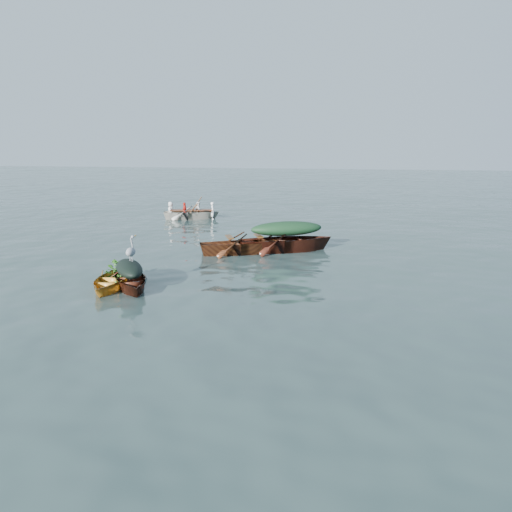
{
  "coord_description": "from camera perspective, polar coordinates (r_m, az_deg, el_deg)",
  "views": [
    {
      "loc": [
        3.66,
        -12.41,
        3.77
      ],
      "look_at": [
        0.65,
        1.94,
        0.5
      ],
      "focal_mm": 35.0,
      "sensor_mm": 36.0,
      "label": 1
    }
  ],
  "objects": [
    {
      "name": "ground",
      "position": [
        13.48,
        -4.41,
        -3.71
      ],
      "size": [
        140.0,
        140.0,
        0.0
      ],
      "primitive_type": "plane",
      "color": "#2D403D",
      "rests_on": "ground"
    },
    {
      "name": "dark_covered_boat",
      "position": [
        13.96,
        -14.18,
        -3.49
      ],
      "size": [
        2.79,
        3.34,
        0.77
      ],
      "primitive_type": "imported",
      "rotation": [
        0.0,
        0.0,
        0.59
      ],
      "color": "#4A1D11",
      "rests_on": "ground"
    },
    {
      "name": "open_wooden_boat",
      "position": [
        17.75,
        -1.37,
        0.3
      ],
      "size": [
        4.51,
        3.01,
        1.01
      ],
      "primitive_type": "imported",
      "rotation": [
        0.0,
        0.0,
        1.99
      ],
      "color": "#5E3017",
      "rests_on": "ground"
    },
    {
      "name": "dinghy_weeds",
      "position": [
        14.42,
        -15.45,
        -0.26
      ],
      "size": [
        0.82,
        0.99,
        0.6
      ],
      "primitive_type": "imported",
      "rotation": [
        0.0,
        0.0,
        0.14
      ],
      "color": "#336D1C",
      "rests_on": "yellow_dinghy"
    },
    {
      "name": "dark_tarp_cover",
      "position": [
        13.81,
        -14.31,
        -1.15
      ],
      "size": [
        1.53,
        1.84,
        0.4
      ],
      "primitive_type": "ellipsoid",
      "rotation": [
        0.0,
        0.0,
        0.59
      ],
      "color": "black",
      "rests_on": "dark_covered_boat"
    },
    {
      "name": "green_tarp_cover",
      "position": [
        17.98,
        3.53,
        3.14
      ],
      "size": [
        2.74,
        1.87,
        0.52
      ],
      "primitive_type": "ellipsoid",
      "rotation": [
        0.0,
        0.0,
        2.01
      ],
      "color": "black",
      "rests_on": "green_tarp_boat"
    },
    {
      "name": "rowed_boat",
      "position": [
        26.26,
        -7.34,
        4.21
      ],
      "size": [
        4.19,
        2.17,
        0.94
      ],
      "primitive_type": "imported",
      "rotation": [
        0.0,
        0.0,
        1.82
      ],
      "color": "beige",
      "rests_on": "ground"
    },
    {
      "name": "oars",
      "position": [
        26.19,
        -7.37,
        5.29
      ],
      "size": [
        1.23,
        2.67,
        0.06
      ],
      "primitive_type": null,
      "rotation": [
        0.0,
        0.0,
        1.82
      ],
      "color": "brown",
      "rests_on": "rowed_boat"
    },
    {
      "name": "green_tarp_boat",
      "position": [
        18.13,
        3.49,
        0.54
      ],
      "size": [
        4.98,
        3.4,
        1.15
      ],
      "primitive_type": "imported",
      "rotation": [
        0.0,
        0.0,
        2.01
      ],
      "color": "#481F10",
      "rests_on": "ground"
    },
    {
      "name": "thwart_benches",
      "position": [
        17.65,
        -1.38,
        1.96
      ],
      "size": [
        2.31,
        1.63,
        0.04
      ],
      "primitive_type": null,
      "rotation": [
        0.0,
        0.0,
        1.99
      ],
      "color": "#4C2D11",
      "rests_on": "open_wooden_boat"
    },
    {
      "name": "rowers",
      "position": [
        26.15,
        -7.39,
        6.05
      ],
      "size": [
        3.0,
        1.75,
        0.76
      ],
      "primitive_type": "imported",
      "rotation": [
        0.0,
        0.0,
        1.82
      ],
      "color": "white",
      "rests_on": "rowed_boat"
    },
    {
      "name": "yellow_dinghy",
      "position": [
        14.09,
        -16.11,
        -3.45
      ],
      "size": [
        1.65,
        3.04,
        0.76
      ],
      "primitive_type": "imported",
      "rotation": [
        0.0,
        0.0,
        0.14
      ],
      "color": "#BD8624",
      "rests_on": "ground"
    },
    {
      "name": "heron",
      "position": [
        13.76,
        -14.1,
        -0.11
      ],
      "size": [
        0.33,
        0.44,
        0.92
      ],
      "primitive_type": null,
      "rotation": [
        0.0,
        0.0,
        0.14
      ],
      "color": "gray",
      "rests_on": "yellow_dinghy"
    }
  ]
}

